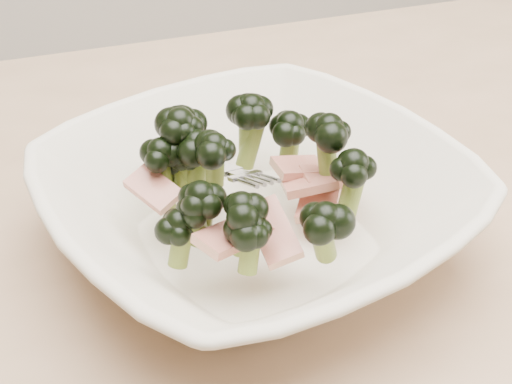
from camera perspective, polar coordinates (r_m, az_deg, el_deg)
dining_table at (r=0.67m, az=5.71°, el=-8.01°), size 1.20×0.80×0.75m
broccoli_dish at (r=0.54m, az=-0.16°, el=-0.67°), size 0.38×0.38×0.11m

